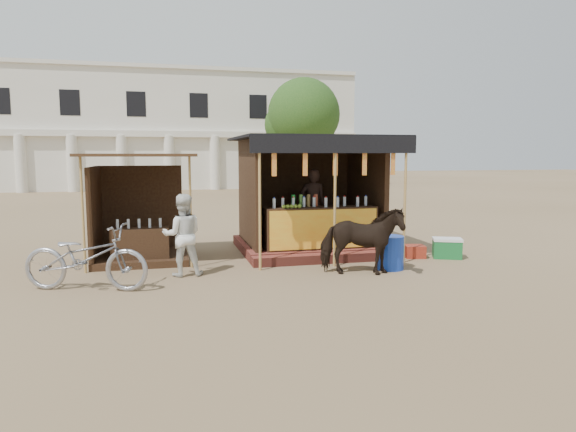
# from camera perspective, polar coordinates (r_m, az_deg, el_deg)

# --- Properties ---
(ground) EXTENTS (120.00, 120.00, 0.00)m
(ground) POSITION_cam_1_polar(r_m,az_deg,el_deg) (9.26, 2.38, -7.93)
(ground) COLOR #846B4C
(ground) RESTS_ON ground
(main_stall) EXTENTS (3.60, 3.61, 2.78)m
(main_stall) POSITION_cam_1_polar(r_m,az_deg,el_deg) (12.54, 2.56, 0.74)
(main_stall) COLOR brown
(main_stall) RESTS_ON ground
(secondary_stall) EXTENTS (2.40, 2.40, 2.38)m
(secondary_stall) POSITION_cam_1_polar(r_m,az_deg,el_deg) (11.95, -16.86, -0.71)
(secondary_stall) COLOR #392614
(secondary_stall) RESTS_ON ground
(cow) EXTENTS (1.75, 1.19, 1.36)m
(cow) POSITION_cam_1_polar(r_m,az_deg,el_deg) (10.16, 8.15, -2.76)
(cow) COLOR black
(cow) RESTS_ON ground
(motorbike) EXTENTS (2.34, 1.42, 1.16)m
(motorbike) POSITION_cam_1_polar(r_m,az_deg,el_deg) (9.61, -21.54, -4.31)
(motorbike) COLOR #96979E
(motorbike) RESTS_ON ground
(bystander) EXTENTS (0.79, 0.62, 1.61)m
(bystander) POSITION_cam_1_polar(r_m,az_deg,el_deg) (10.19, -11.64, -2.09)
(bystander) COLOR silver
(bystander) RESTS_ON ground
(blue_barrel) EXTENTS (0.72, 0.72, 0.69)m
(blue_barrel) POSITION_cam_1_polar(r_m,az_deg,el_deg) (10.82, 11.26, -4.01)
(blue_barrel) COLOR #1637A6
(blue_barrel) RESTS_ON ground
(red_crate) EXTENTS (0.53, 0.49, 0.28)m
(red_crate) POSITION_cam_1_polar(r_m,az_deg,el_deg) (12.20, 13.89, -3.84)
(red_crate) COLOR maroon
(red_crate) RESTS_ON ground
(cooler) EXTENTS (0.76, 0.66, 0.46)m
(cooler) POSITION_cam_1_polar(r_m,az_deg,el_deg) (12.32, 17.26, -3.41)
(cooler) COLOR #17692D
(cooler) RESTS_ON ground
(background_building) EXTENTS (26.00, 7.45, 8.18)m
(background_building) POSITION_cam_1_polar(r_m,az_deg,el_deg) (38.58, -13.20, 9.08)
(background_building) COLOR silver
(background_building) RESTS_ON ground
(tree) EXTENTS (4.50, 4.40, 7.00)m
(tree) POSITION_cam_1_polar(r_m,az_deg,el_deg) (31.93, 1.36, 10.93)
(tree) COLOR #382314
(tree) RESTS_ON ground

